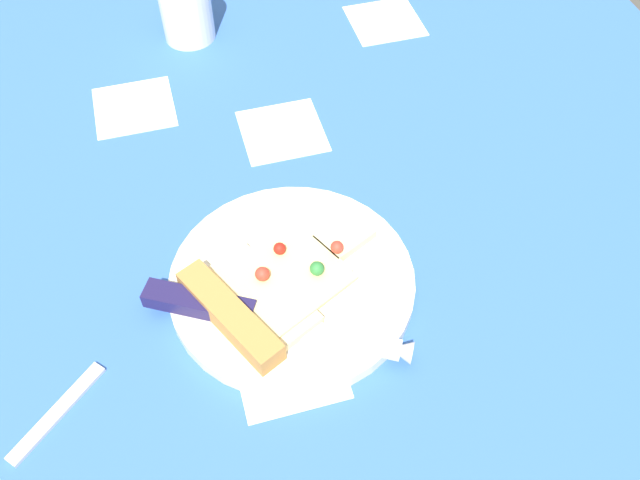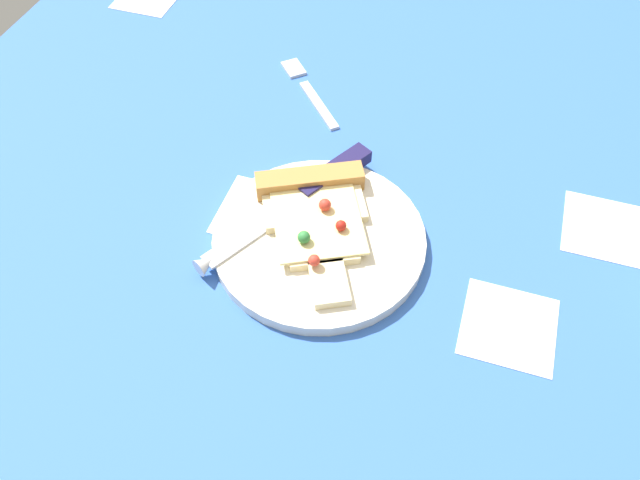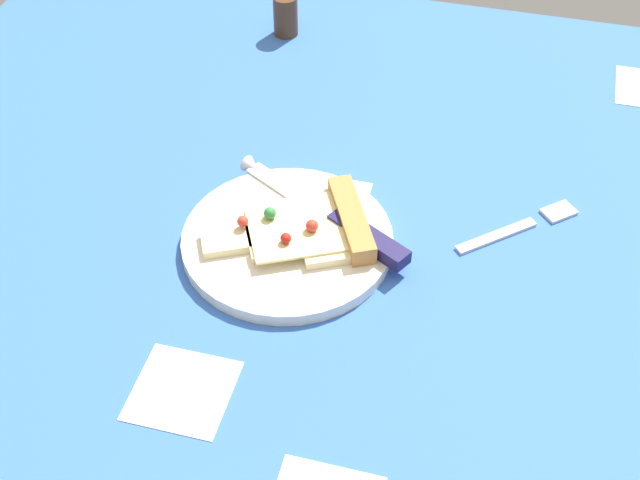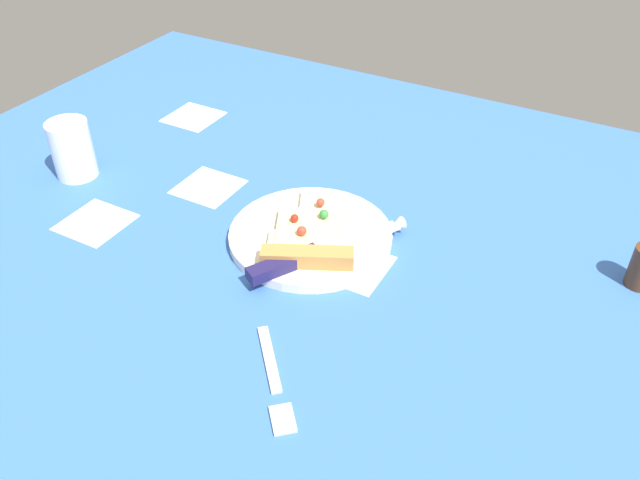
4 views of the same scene
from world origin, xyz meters
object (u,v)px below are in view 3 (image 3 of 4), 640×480
(knife, at_px, (337,219))
(pepper_shaker, at_px, (286,15))
(pizza_slice, at_px, (311,227))
(fork, at_px, (523,224))
(plate, at_px, (287,241))

(knife, distance_m, pepper_shaker, 0.42)
(pizza_slice, bearing_deg, pepper_shaker, -6.64)
(knife, xyz_separation_m, fork, (0.20, 0.06, -0.02))
(knife, height_order, pepper_shaker, pepper_shaker)
(pizza_slice, distance_m, pepper_shaker, 0.43)
(pepper_shaker, distance_m, fork, 0.49)
(fork, bearing_deg, plate, -110.75)
(pepper_shaker, bearing_deg, fork, -41.29)
(plate, distance_m, pepper_shaker, 0.43)
(knife, bearing_deg, plate, 154.54)
(plate, distance_m, fork, 0.26)
(fork, bearing_deg, pizza_slice, -111.33)
(pizza_slice, bearing_deg, plate, 90.06)
(plate, relative_size, pepper_shaker, 3.91)
(pepper_shaker, xyz_separation_m, fork, (0.36, -0.32, -0.02))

